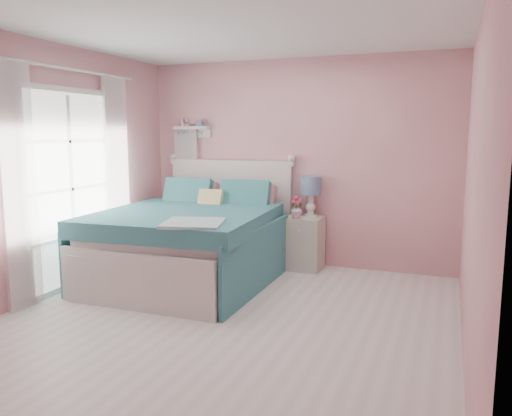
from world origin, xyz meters
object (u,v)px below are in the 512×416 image
Objects in this scene: vase at (296,210)px; teacup at (296,216)px; nightstand at (304,243)px; bed at (192,243)px; table_lamp at (311,188)px.

vase is 1.66× the size of teacup.
nightstand is 7.29× the size of teacup.
teacup is (1.02, 0.75, 0.26)m from bed.
table_lamp reaches higher than vase.
bed is 4.68× the size of table_lamp.
vase is at bearing 41.17° from bed.
table_lamp is at bearing 66.98° from teacup.
nightstand is (1.08, 0.90, -0.10)m from bed.
teacup is at bearing -74.49° from vase.
table_lamp is at bearing 14.72° from vase.
table_lamp is (0.05, 0.11, 0.67)m from nightstand.
bed reaches higher than vase.
vase is 0.22m from teacup.
bed is 1.29m from teacup.
bed reaches higher than teacup.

